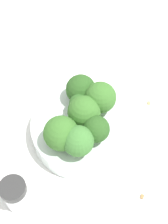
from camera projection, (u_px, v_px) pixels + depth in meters
ground_plane at (84, 134)px, 0.58m from camera, size 3.00×3.00×0.00m
bowl at (84, 128)px, 0.57m from camera, size 0.19×0.19×0.04m
broccoli_floret_0 at (61, 134)px, 0.50m from camera, size 0.06×0.06×0.06m
broccoli_floret_1 at (78, 90)px, 0.56m from camera, size 0.05×0.05×0.06m
broccoli_floret_2 at (96, 129)px, 0.51m from camera, size 0.05×0.05×0.05m
broccoli_floret_3 at (85, 114)px, 0.52m from camera, size 0.06×0.06×0.06m
broccoli_floret_4 at (100, 98)px, 0.54m from camera, size 0.06×0.06×0.06m
broccoli_floret_5 at (78, 141)px, 0.49m from camera, size 0.05×0.05×0.06m
broccoli_floret_6 at (79, 104)px, 0.54m from camera, size 0.03×0.03×0.05m
pepper_shaker at (16, 194)px, 0.48m from camera, size 0.04×0.04×0.06m
almond_crumb_0 at (149, 103)px, 0.62m from camera, size 0.01×0.01×0.01m
almond_crumb_1 at (142, 196)px, 0.51m from camera, size 0.01×0.01×0.01m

